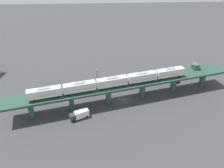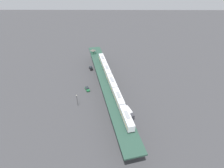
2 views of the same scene
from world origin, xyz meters
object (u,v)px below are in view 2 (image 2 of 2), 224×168
at_px(street_car_black, 91,68).
at_px(signal_hut, 93,51).
at_px(subway_train, 112,82).
at_px(street_car_green, 87,89).
at_px(delivery_truck, 129,113).
at_px(street_lamp, 77,99).

bearing_deg(street_car_black, signal_hut, -100.59).
xyz_separation_m(subway_train, signal_hut, (13.31, -38.33, -0.74)).
bearing_deg(subway_train, signal_hut, -70.84).
relative_size(subway_train, signal_hut, 15.73).
bearing_deg(street_car_black, subway_train, 115.42).
bearing_deg(subway_train, street_car_green, -27.12).
distance_m(signal_hut, delivery_truck, 55.87).
xyz_separation_m(street_car_black, street_lamp, (2.94, 36.72, 3.17)).
height_order(subway_train, street_car_black, subway_train).
relative_size(delivery_truck, street_lamp, 1.08).
bearing_deg(street_car_green, street_lamp, 76.06).
relative_size(street_car_green, street_car_black, 1.00).
distance_m(street_car_green, delivery_truck, 30.10).
distance_m(subway_train, street_lamp, 19.70).
relative_size(street_car_green, delivery_truck, 0.63).
bearing_deg(street_lamp, delivery_truck, 165.16).
xyz_separation_m(signal_hut, street_car_black, (1.38, 7.40, -9.00)).
relative_size(signal_hut, street_lamp, 0.56).
relative_size(subway_train, street_lamp, 8.83).
relative_size(subway_train, delivery_truck, 8.19).
height_order(subway_train, signal_hut, subway_train).
bearing_deg(street_car_green, delivery_truck, 138.38).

